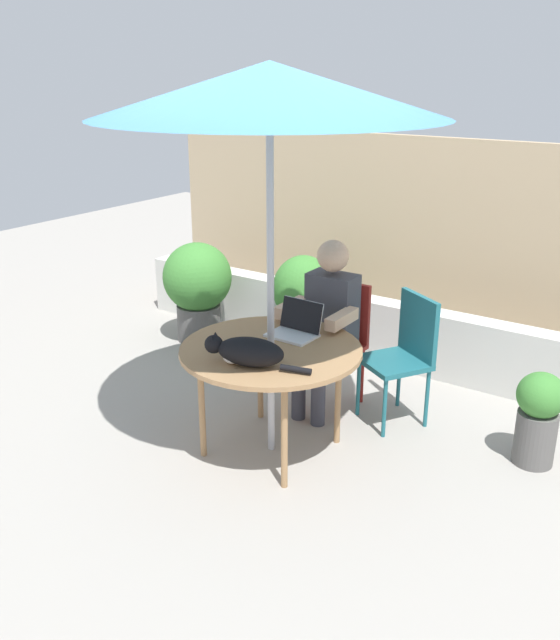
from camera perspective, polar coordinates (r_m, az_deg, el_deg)
The scene contains 13 objects.
ground_plane at distance 4.54m, azimuth -0.72°, elevation -10.64°, with size 14.00×14.00×0.00m, color gray.
fence_back at distance 6.28m, azimuth 12.58°, elevation 6.57°, with size 5.62×0.08×1.78m, color tan.
planter_wall_low at distance 5.74m, azimuth 8.94°, elevation -1.05°, with size 5.06×0.20×0.53m, color beige.
patio_table at distance 4.23m, azimuth -0.76°, elevation -2.95°, with size 1.13×1.13×0.71m.
patio_umbrella at distance 3.89m, azimuth -0.88°, elevation 18.61°, with size 1.99×1.99×2.37m.
chair_occupied at distance 4.94m, azimuth 4.81°, elevation -1.14°, with size 0.40×0.40×0.90m.
chair_empty at distance 4.74m, azimuth 10.41°, elevation -2.35°, with size 0.55×0.55×0.90m.
person_seated at distance 4.75m, azimuth 3.92°, elevation 0.17°, with size 0.48×0.48×1.24m.
laptop at distance 4.40m, azimuth 1.41°, elevation -0.42°, with size 0.31×0.26×0.21m.
cat at distance 3.94m, azimuth -2.82°, elevation -2.66°, with size 0.64×0.30×0.17m.
potted_plant_near_fence at distance 6.12m, azimuth -6.88°, elevation 2.88°, with size 0.61×0.61×0.90m.
potted_plant_by_chair at distance 6.01m, azimuth 1.95°, elevation 2.04°, with size 0.54×0.54×0.81m.
potted_plant_corner at distance 4.52m, azimuth 20.74°, elevation -7.45°, with size 0.29×0.29×0.61m.
Camera 1 is at (2.24, -3.18, 2.34)m, focal length 38.36 mm.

